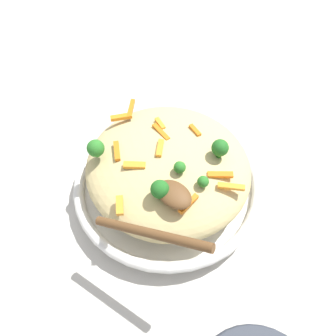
% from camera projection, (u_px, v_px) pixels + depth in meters
% --- Properties ---
extents(ground_plane, '(2.40, 2.40, 0.00)m').
position_uv_depth(ground_plane, '(168.00, 190.00, 0.60)').
color(ground_plane, beige).
extents(serving_bowl, '(0.33, 0.33, 0.04)m').
position_uv_depth(serving_bowl, '(168.00, 183.00, 0.58)').
color(serving_bowl, white).
rests_on(serving_bowl, ground_plane).
extents(pasta_mound, '(0.28, 0.27, 0.08)m').
position_uv_depth(pasta_mound, '(168.00, 166.00, 0.54)').
color(pasta_mound, '#D1BA7A').
rests_on(pasta_mound, serving_bowl).
extents(carrot_piece_0, '(0.03, 0.01, 0.01)m').
position_uv_depth(carrot_piece_0, '(194.00, 130.00, 0.54)').
color(carrot_piece_0, orange).
rests_on(carrot_piece_0, pasta_mound).
extents(carrot_piece_1, '(0.03, 0.03, 0.01)m').
position_uv_depth(carrot_piece_1, '(160.00, 148.00, 0.51)').
color(carrot_piece_1, orange).
rests_on(carrot_piece_1, pasta_mound).
extents(carrot_piece_2, '(0.03, 0.03, 0.01)m').
position_uv_depth(carrot_piece_2, '(134.00, 165.00, 0.49)').
color(carrot_piece_2, orange).
rests_on(carrot_piece_2, pasta_mound).
extents(carrot_piece_3, '(0.03, 0.04, 0.01)m').
position_uv_depth(carrot_piece_3, '(131.00, 109.00, 0.57)').
color(carrot_piece_3, orange).
rests_on(carrot_piece_3, pasta_mound).
extents(carrot_piece_4, '(0.03, 0.03, 0.01)m').
position_uv_depth(carrot_piece_4, '(120.00, 205.00, 0.45)').
color(carrot_piece_4, orange).
rests_on(carrot_piece_4, pasta_mound).
extents(carrot_piece_5, '(0.03, 0.04, 0.01)m').
position_uv_depth(carrot_piece_5, '(122.00, 116.00, 0.56)').
color(carrot_piece_5, orange).
rests_on(carrot_piece_5, pasta_mound).
extents(carrot_piece_6, '(0.04, 0.03, 0.01)m').
position_uv_depth(carrot_piece_6, '(117.00, 151.00, 0.51)').
color(carrot_piece_6, orange).
rests_on(carrot_piece_6, pasta_mound).
extents(carrot_piece_7, '(0.01, 0.04, 0.01)m').
position_uv_depth(carrot_piece_7, '(189.00, 204.00, 0.46)').
color(carrot_piece_7, orange).
rests_on(carrot_piece_7, pasta_mound).
extents(carrot_piece_8, '(0.03, 0.02, 0.01)m').
position_uv_depth(carrot_piece_8, '(160.00, 124.00, 0.55)').
color(carrot_piece_8, orange).
rests_on(carrot_piece_8, pasta_mound).
extents(carrot_piece_9, '(0.03, 0.03, 0.01)m').
position_uv_depth(carrot_piece_9, '(220.00, 175.00, 0.49)').
color(carrot_piece_9, orange).
rests_on(carrot_piece_9, pasta_mound).
extents(carrot_piece_10, '(0.04, 0.03, 0.01)m').
position_uv_depth(carrot_piece_10, '(231.00, 187.00, 0.47)').
color(carrot_piece_10, orange).
rests_on(carrot_piece_10, pasta_mound).
extents(carrot_piece_11, '(0.04, 0.01, 0.01)m').
position_uv_depth(carrot_piece_11, '(161.00, 132.00, 0.53)').
color(carrot_piece_11, orange).
rests_on(carrot_piece_11, pasta_mound).
extents(broccoli_floret_0, '(0.03, 0.03, 0.03)m').
position_uv_depth(broccoli_floret_0, '(160.00, 189.00, 0.45)').
color(broccoli_floret_0, '#205B1C').
rests_on(broccoli_floret_0, pasta_mound).
extents(broccoli_floret_1, '(0.02, 0.02, 0.02)m').
position_uv_depth(broccoli_floret_1, '(203.00, 182.00, 0.47)').
color(broccoli_floret_1, '#296820').
rests_on(broccoli_floret_1, pasta_mound).
extents(broccoli_floret_2, '(0.02, 0.02, 0.02)m').
position_uv_depth(broccoli_floret_2, '(180.00, 167.00, 0.48)').
color(broccoli_floret_2, '#296820').
rests_on(broccoli_floret_2, pasta_mound).
extents(broccoli_floret_3, '(0.03, 0.03, 0.03)m').
position_uv_depth(broccoli_floret_3, '(220.00, 148.00, 0.50)').
color(broccoli_floret_3, '#205B1C').
rests_on(broccoli_floret_3, pasta_mound).
extents(broccoli_floret_4, '(0.03, 0.03, 0.03)m').
position_uv_depth(broccoli_floret_4, '(96.00, 148.00, 0.50)').
color(broccoli_floret_4, '#296820').
rests_on(broccoli_floret_4, pasta_mound).
extents(serving_spoon, '(0.15, 0.13, 0.07)m').
position_uv_depth(serving_spoon, '(166.00, 207.00, 0.43)').
color(serving_spoon, brown).
rests_on(serving_spoon, pasta_mound).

